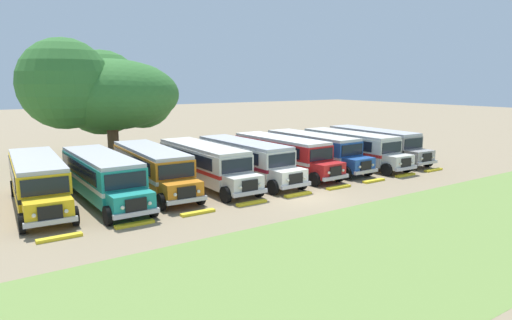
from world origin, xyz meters
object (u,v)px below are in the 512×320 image
at_px(broad_shade_tree, 104,92).
at_px(parked_bus_slot_2, 152,167).
at_px(parked_bus_slot_6, 314,149).
at_px(parked_bus_slot_3, 205,163).
at_px(parked_bus_slot_1, 103,175).
at_px(parked_bus_slot_7, 351,147).
at_px(parked_bus_slot_0, 38,179).
at_px(parked_bus_slot_5, 283,153).
at_px(parked_bus_slot_8, 375,143).
at_px(parked_bus_slot_4, 246,158).

bearing_deg(broad_shade_tree, parked_bus_slot_2, -93.48).
relative_size(parked_bus_slot_2, parked_bus_slot_6, 1.00).
distance_m(parked_bus_slot_3, parked_bus_slot_6, 10.54).
xyz_separation_m(parked_bus_slot_1, parked_bus_slot_7, (21.16, -0.01, 0.00)).
height_order(parked_bus_slot_0, parked_bus_slot_1, same).
bearing_deg(parked_bus_slot_6, parked_bus_slot_5, -86.28).
relative_size(parked_bus_slot_5, parked_bus_slot_8, 1.00).
bearing_deg(parked_bus_slot_1, parked_bus_slot_2, 103.37).
relative_size(parked_bus_slot_2, parked_bus_slot_8, 1.00).
xyz_separation_m(parked_bus_slot_4, parked_bus_slot_6, (7.15, 0.57, 0.00)).
bearing_deg(parked_bus_slot_5, parked_bus_slot_7, 82.94).
distance_m(parked_bus_slot_5, broad_shade_tree, 17.80).
bearing_deg(parked_bus_slot_6, parked_bus_slot_4, -86.15).
distance_m(parked_bus_slot_6, parked_bus_slot_8, 7.14).
distance_m(parked_bus_slot_5, parked_bus_slot_8, 10.61).
height_order(parked_bus_slot_2, broad_shade_tree, broad_shade_tree).
relative_size(parked_bus_slot_0, parked_bus_slot_7, 1.01).
relative_size(parked_bus_slot_5, broad_shade_tree, 0.76).
bearing_deg(parked_bus_slot_6, parked_bus_slot_7, 75.77).
bearing_deg(parked_bus_slot_2, parked_bus_slot_0, -88.32).
xyz_separation_m(parked_bus_slot_2, parked_bus_slot_4, (6.97, -0.59, 0.00)).
relative_size(parked_bus_slot_0, parked_bus_slot_3, 1.01).
bearing_deg(parked_bus_slot_7, parked_bus_slot_2, -92.89).
distance_m(parked_bus_slot_1, broad_shade_tree, 16.00).
bearing_deg(parked_bus_slot_0, parked_bus_slot_2, 92.63).
bearing_deg(parked_bus_slot_5, parked_bus_slot_1, -89.92).
height_order(parked_bus_slot_1, parked_bus_slot_8, same).
height_order(parked_bus_slot_0, parked_bus_slot_3, same).
relative_size(parked_bus_slot_0, parked_bus_slot_1, 1.01).
bearing_deg(parked_bus_slot_3, parked_bus_slot_4, 88.82).
xyz_separation_m(parked_bus_slot_3, parked_bus_slot_8, (17.67, 0.21, 0.00)).
xyz_separation_m(parked_bus_slot_2, parked_bus_slot_6, (14.12, -0.03, 0.00)).
height_order(parked_bus_slot_3, parked_bus_slot_4, same).
xyz_separation_m(parked_bus_slot_1, parked_bus_slot_6, (17.60, 0.85, 0.00)).
relative_size(parked_bus_slot_7, parked_bus_slot_8, 1.00).
distance_m(parked_bus_slot_2, broad_shade_tree, 14.60).
xyz_separation_m(parked_bus_slot_0, parked_bus_slot_7, (24.59, -0.94, 0.00)).
height_order(parked_bus_slot_0, parked_bus_slot_4, same).
bearing_deg(parked_bus_slot_8, parked_bus_slot_6, -90.48).
bearing_deg(parked_bus_slot_8, parked_bus_slot_5, -88.21).
bearing_deg(parked_bus_slot_1, parked_bus_slot_3, 91.89).
xyz_separation_m(parked_bus_slot_3, parked_bus_slot_5, (7.06, 0.26, 0.00)).
distance_m(parked_bus_slot_2, parked_bus_slot_6, 14.12).
height_order(parked_bus_slot_3, parked_bus_slot_7, same).
distance_m(parked_bus_slot_4, broad_shade_tree, 16.33).
bearing_deg(parked_bus_slot_4, parked_bus_slot_2, -96.29).
bearing_deg(parked_bus_slot_2, parked_bus_slot_5, 90.62).
bearing_deg(parked_bus_slot_5, parked_bus_slot_4, -87.61).
xyz_separation_m(parked_bus_slot_1, parked_bus_slot_2, (3.48, 0.88, 0.00)).
distance_m(parked_bus_slot_1, parked_bus_slot_8, 24.75).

